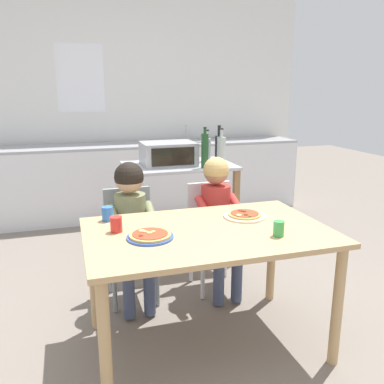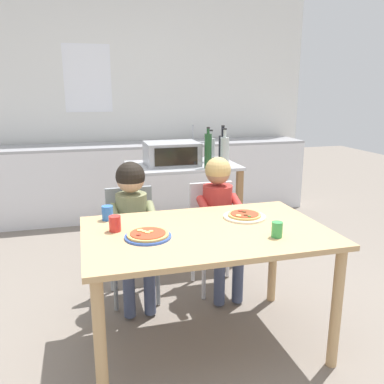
{
  "view_description": "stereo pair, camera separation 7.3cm",
  "coord_description": "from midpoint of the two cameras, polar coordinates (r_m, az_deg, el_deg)",
  "views": [
    {
      "loc": [
        -0.73,
        -2.06,
        1.52
      ],
      "look_at": [
        0.0,
        0.3,
        0.89
      ],
      "focal_mm": 37.77,
      "sensor_mm": 36.0,
      "label": 1
    },
    {
      "loc": [
        -0.66,
        -2.08,
        1.52
      ],
      "look_at": [
        0.0,
        0.3,
        0.89
      ],
      "focal_mm": 37.77,
      "sensor_mm": 36.0,
      "label": 2
    }
  ],
  "objects": [
    {
      "name": "bottle_slim_sauce",
      "position": [
        3.61,
        3.23,
        6.14
      ],
      "size": [
        0.07,
        0.07,
        0.34
      ],
      "color": "black",
      "rests_on": "kitchen_island_cart"
    },
    {
      "name": "drinking_cup_blue",
      "position": [
        2.52,
        -12.66,
        -3.01
      ],
      "size": [
        0.07,
        0.07,
        0.09
      ],
      "primitive_type": "cylinder",
      "color": "blue",
      "rests_on": "dining_table"
    },
    {
      "name": "bottle_dark_olive_oil",
      "position": [
        3.71,
        1.54,
        6.11
      ],
      "size": [
        0.07,
        0.07,
        0.29
      ],
      "color": "#ADB7B2",
      "rests_on": "kitchen_island_cart"
    },
    {
      "name": "dining_chair_left",
      "position": [
        3.02,
        -9.43,
        -6.1
      ],
      "size": [
        0.36,
        0.36,
        0.81
      ],
      "color": "gray",
      "rests_on": "ground"
    },
    {
      "name": "dining_table",
      "position": [
        2.35,
        1.28,
        -7.56
      ],
      "size": [
        1.39,
        0.88,
        0.74
      ],
      "color": "tan",
      "rests_on": "ground"
    },
    {
      "name": "bottle_squat_spirits",
      "position": [
        3.47,
        3.55,
        5.81
      ],
      "size": [
        0.07,
        0.07,
        0.32
      ],
      "color": "#ADB7B2",
      "rests_on": "kitchen_island_cart"
    },
    {
      "name": "drinking_cup_red",
      "position": [
        2.32,
        -11.55,
        -4.49
      ],
      "size": [
        0.07,
        0.07,
        0.09
      ],
      "primitive_type": "cylinder",
      "color": "red",
      "rests_on": "dining_table"
    },
    {
      "name": "bottle_clear_vinegar",
      "position": [
        3.39,
        1.2,
        5.92
      ],
      "size": [
        0.06,
        0.06,
        0.34
      ],
      "color": "#1E4723",
      "rests_on": "kitchen_island_cart"
    },
    {
      "name": "ground_plane",
      "position": [
        3.73,
        -5.01,
        -9.84
      ],
      "size": [
        12.62,
        12.62,
        0.0
      ],
      "primitive_type": "plane",
      "color": "slate"
    },
    {
      "name": "kitchen_island_cart",
      "position": [
        3.64,
        -2.43,
        -0.6
      ],
      "size": [
        0.96,
        0.63,
        0.88
      ],
      "color": "#B7BABF",
      "rests_on": "ground"
    },
    {
      "name": "child_in_olive_shirt",
      "position": [
        2.85,
        -9.26,
        -3.21
      ],
      "size": [
        0.32,
        0.42,
        1.02
      ],
      "color": "#424C6B",
      "rests_on": "ground"
    },
    {
      "name": "kitchen_counter",
      "position": [
        5.04,
        -8.86,
        1.76
      ],
      "size": [
        4.22,
        0.6,
        1.08
      ],
      "color": "silver",
      "rests_on": "ground"
    },
    {
      "name": "pizza_plate_cream",
      "position": [
        2.55,
        6.62,
        -3.29
      ],
      "size": [
        0.26,
        0.26,
        0.03
      ],
      "color": "beige",
      "rests_on": "dining_table"
    },
    {
      "name": "dining_chair_right",
      "position": [
        3.15,
        2.24,
        -5.03
      ],
      "size": [
        0.36,
        0.36,
        0.81
      ],
      "color": "silver",
      "rests_on": "ground"
    },
    {
      "name": "child_in_red_shirt",
      "position": [
        2.99,
        3.04,
        -2.41
      ],
      "size": [
        0.32,
        0.42,
        1.02
      ],
      "color": "#424C6B",
      "rests_on": "ground"
    },
    {
      "name": "toaster_oven",
      "position": [
        3.54,
        -3.98,
        5.43
      ],
      "size": [
        0.46,
        0.36,
        0.2
      ],
      "color": "#999BA0",
      "rests_on": "kitchen_island_cart"
    },
    {
      "name": "back_wall_tiled",
      "position": [
        5.33,
        -9.95,
        12.26
      ],
      "size": [
        4.69,
        0.13,
        2.7
      ],
      "color": "white",
      "rests_on": "ground"
    },
    {
      "name": "drinking_cup_green",
      "position": [
        2.25,
        11.23,
        -5.1
      ],
      "size": [
        0.06,
        0.06,
        0.09
      ],
      "primitive_type": "cylinder",
      "color": "green",
      "rests_on": "dining_table"
    },
    {
      "name": "pizza_plate_blue_rimmed",
      "position": [
        2.2,
        -6.9,
        -6.17
      ],
      "size": [
        0.25,
        0.25,
        0.03
      ],
      "color": "#3356B7",
      "rests_on": "dining_table"
    }
  ]
}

